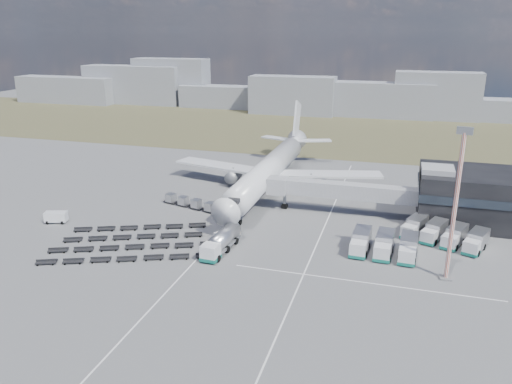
# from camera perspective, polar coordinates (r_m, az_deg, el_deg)

# --- Properties ---
(ground) EXTENTS (420.00, 420.00, 0.00)m
(ground) POSITION_cam_1_polar(r_m,az_deg,el_deg) (89.57, -3.65, -5.77)
(ground) COLOR #565659
(ground) RESTS_ON ground
(grass_strip) EXTENTS (420.00, 90.00, 0.01)m
(grass_strip) POSITION_cam_1_polar(r_m,az_deg,el_deg) (192.42, 7.66, 7.07)
(grass_strip) COLOR #454229
(grass_strip) RESTS_ON ground
(lane_markings) EXTENTS (47.12, 110.00, 0.01)m
(lane_markings) POSITION_cam_1_polar(r_m,az_deg,el_deg) (89.61, 2.92, -5.74)
(lane_markings) COLOR silver
(lane_markings) RESTS_ON ground
(terminal) EXTENTS (30.40, 16.40, 11.00)m
(terminal) POSITION_cam_1_polar(r_m,az_deg,el_deg) (107.14, 25.97, -0.58)
(terminal) COLOR black
(terminal) RESTS_ON ground
(jet_bridge) EXTENTS (30.30, 3.80, 7.05)m
(jet_bridge) POSITION_cam_1_polar(r_m,az_deg,el_deg) (102.87, 8.58, 0.26)
(jet_bridge) COLOR #939399
(jet_bridge) RESTS_ON ground
(airliner) EXTENTS (51.59, 64.53, 17.62)m
(airliner) POSITION_cam_1_polar(r_m,az_deg,el_deg) (117.01, 1.71, 2.76)
(airliner) COLOR silver
(airliner) RESTS_ON ground
(skyline) EXTENTS (318.18, 25.88, 22.58)m
(skyline) POSITION_cam_1_polar(r_m,az_deg,el_deg) (234.39, 4.50, 11.12)
(skyline) COLOR gray
(skyline) RESTS_ON ground
(fuel_tanker) EXTENTS (3.64, 11.31, 3.60)m
(fuel_tanker) POSITION_cam_1_polar(r_m,az_deg,el_deg) (85.52, -4.01, -5.66)
(fuel_tanker) COLOR silver
(fuel_tanker) RESTS_ON ground
(pushback_tug) EXTENTS (3.23, 2.59, 1.32)m
(pushback_tug) POSITION_cam_1_polar(r_m,az_deg,el_deg) (90.22, -3.91, -5.14)
(pushback_tug) COLOR silver
(pushback_tug) RESTS_ON ground
(utility_van) EXTENTS (4.57, 3.05, 2.25)m
(utility_van) POSITION_cam_1_polar(r_m,az_deg,el_deg) (105.38, -21.88, -2.71)
(utility_van) COLOR silver
(utility_van) RESTS_ON ground
(catering_truck) EXTENTS (3.27, 6.40, 2.81)m
(catering_truck) POSITION_cam_1_polar(r_m,az_deg,el_deg) (119.51, 7.09, 1.04)
(catering_truck) COLOR silver
(catering_truck) RESTS_ON ground
(service_trucks_near) EXTENTS (11.01, 8.59, 3.21)m
(service_trucks_near) POSITION_cam_1_polar(r_m,az_deg,el_deg) (86.92, 14.43, -5.85)
(service_trucks_near) COLOR silver
(service_trucks_near) RESTS_ON ground
(service_trucks_far) EXTENTS (15.22, 11.90, 2.98)m
(service_trucks_far) POSITION_cam_1_polar(r_m,az_deg,el_deg) (94.93, 20.71, -4.49)
(service_trucks_far) COLOR silver
(service_trucks_far) RESTS_ON ground
(uld_row) EXTENTS (17.00, 6.40, 1.88)m
(uld_row) POSITION_cam_1_polar(r_m,az_deg,el_deg) (105.95, -6.83, -1.37)
(uld_row) COLOR black
(uld_row) RESTS_ON ground
(baggage_dollies) EXTENTS (31.59, 24.66, 0.77)m
(baggage_dollies) POSITION_cam_1_polar(r_m,az_deg,el_deg) (91.21, -13.96, -5.58)
(baggage_dollies) COLOR black
(baggage_dollies) RESTS_ON ground
(floodlight_mast) EXTENTS (2.23, 1.81, 23.38)m
(floodlight_mast) POSITION_cam_1_polar(r_m,az_deg,el_deg) (77.99, 21.80, -1.52)
(floodlight_mast) COLOR #B5361D
(floodlight_mast) RESTS_ON ground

